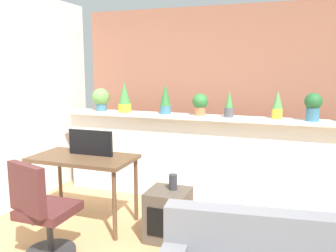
{
  "coord_description": "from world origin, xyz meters",
  "views": [
    {
      "loc": [
        0.9,
        -2.24,
        1.7
      ],
      "look_at": [
        -0.29,
        1.09,
        1.1
      ],
      "focal_mm": 37.9,
      "sensor_mm": 36.0,
      "label": 1
    }
  ],
  "objects_px": {
    "potted_plant_1": "(125,98)",
    "vase_on_shelf": "(173,182)",
    "potted_plant_0": "(101,98)",
    "tv_monitor": "(91,143)",
    "potted_plant_2": "(165,99)",
    "desk": "(83,164)",
    "potted_plant_6": "(313,105)",
    "potted_plant_4": "(229,105)",
    "office_chair": "(43,219)",
    "side_cube_shelf": "(168,215)",
    "potted_plant_3": "(200,103)",
    "potted_plant_5": "(278,105)"
  },
  "relations": [
    {
      "from": "potted_plant_1",
      "to": "vase_on_shelf",
      "type": "relative_size",
      "value": 2.55
    },
    {
      "from": "potted_plant_0",
      "to": "tv_monitor",
      "type": "relative_size",
      "value": 0.6
    },
    {
      "from": "potted_plant_2",
      "to": "desk",
      "type": "bearing_deg",
      "value": -118.59
    },
    {
      "from": "potted_plant_6",
      "to": "desk",
      "type": "xyz_separation_m",
      "value": [
        -2.3,
        -1.0,
        -0.61
      ]
    },
    {
      "from": "potted_plant_6",
      "to": "tv_monitor",
      "type": "height_order",
      "value": "potted_plant_6"
    },
    {
      "from": "potted_plant_4",
      "to": "office_chair",
      "type": "distance_m",
      "value": 2.37
    },
    {
      "from": "potted_plant_0",
      "to": "side_cube_shelf",
      "type": "height_order",
      "value": "potted_plant_0"
    },
    {
      "from": "desk",
      "to": "vase_on_shelf",
      "type": "relative_size",
      "value": 7.15
    },
    {
      "from": "potted_plant_2",
      "to": "side_cube_shelf",
      "type": "xyz_separation_m",
      "value": [
        0.42,
        -1.08,
        -1.04
      ]
    },
    {
      "from": "potted_plant_3",
      "to": "potted_plant_5",
      "type": "relative_size",
      "value": 0.84
    },
    {
      "from": "potted_plant_3",
      "to": "desk",
      "type": "relative_size",
      "value": 0.25
    },
    {
      "from": "potted_plant_4",
      "to": "potted_plant_6",
      "type": "relative_size",
      "value": 1.02
    },
    {
      "from": "potted_plant_4",
      "to": "potted_plant_1",
      "type": "bearing_deg",
      "value": 179.77
    },
    {
      "from": "desk",
      "to": "tv_monitor",
      "type": "distance_m",
      "value": 0.24
    },
    {
      "from": "potted_plant_1",
      "to": "potted_plant_3",
      "type": "relative_size",
      "value": 1.44
    },
    {
      "from": "potted_plant_0",
      "to": "tv_monitor",
      "type": "distance_m",
      "value": 1.11
    },
    {
      "from": "vase_on_shelf",
      "to": "tv_monitor",
      "type": "bearing_deg",
      "value": 175.58
    },
    {
      "from": "potted_plant_4",
      "to": "desk",
      "type": "distance_m",
      "value": 1.8
    },
    {
      "from": "potted_plant_3",
      "to": "potted_plant_2",
      "type": "bearing_deg",
      "value": 179.09
    },
    {
      "from": "vase_on_shelf",
      "to": "side_cube_shelf",
      "type": "bearing_deg",
      "value": -121.86
    },
    {
      "from": "potted_plant_0",
      "to": "potted_plant_2",
      "type": "distance_m",
      "value": 0.93
    },
    {
      "from": "potted_plant_2",
      "to": "side_cube_shelf",
      "type": "height_order",
      "value": "potted_plant_2"
    },
    {
      "from": "potted_plant_0",
      "to": "potted_plant_3",
      "type": "relative_size",
      "value": 1.13
    },
    {
      "from": "potted_plant_4",
      "to": "potted_plant_3",
      "type": "bearing_deg",
      "value": 176.75
    },
    {
      "from": "tv_monitor",
      "to": "potted_plant_5",
      "type": "bearing_deg",
      "value": 27.66
    },
    {
      "from": "potted_plant_2",
      "to": "potted_plant_5",
      "type": "relative_size",
      "value": 1.18
    },
    {
      "from": "potted_plant_6",
      "to": "desk",
      "type": "relative_size",
      "value": 0.28
    },
    {
      "from": "potted_plant_6",
      "to": "vase_on_shelf",
      "type": "height_order",
      "value": "potted_plant_6"
    },
    {
      "from": "office_chair",
      "to": "vase_on_shelf",
      "type": "relative_size",
      "value": 5.92
    },
    {
      "from": "potted_plant_6",
      "to": "potted_plant_0",
      "type": "bearing_deg",
      "value": 179.46
    },
    {
      "from": "potted_plant_4",
      "to": "vase_on_shelf",
      "type": "relative_size",
      "value": 2.08
    },
    {
      "from": "potted_plant_3",
      "to": "potted_plant_4",
      "type": "xyz_separation_m",
      "value": [
        0.36,
        -0.02,
        -0.01
      ]
    },
    {
      "from": "potted_plant_6",
      "to": "desk",
      "type": "height_order",
      "value": "potted_plant_6"
    },
    {
      "from": "potted_plant_6",
      "to": "side_cube_shelf",
      "type": "bearing_deg",
      "value": -141.27
    },
    {
      "from": "office_chair",
      "to": "potted_plant_2",
      "type": "bearing_deg",
      "value": 75.56
    },
    {
      "from": "potted_plant_4",
      "to": "tv_monitor",
      "type": "bearing_deg",
      "value": -145.15
    },
    {
      "from": "potted_plant_6",
      "to": "potted_plant_5",
      "type": "bearing_deg",
      "value": 171.47
    },
    {
      "from": "potted_plant_1",
      "to": "potted_plant_5",
      "type": "relative_size",
      "value": 1.21
    },
    {
      "from": "potted_plant_5",
      "to": "vase_on_shelf",
      "type": "relative_size",
      "value": 2.12
    },
    {
      "from": "desk",
      "to": "tv_monitor",
      "type": "relative_size",
      "value": 2.13
    },
    {
      "from": "potted_plant_3",
      "to": "potted_plant_4",
      "type": "height_order",
      "value": "potted_plant_4"
    },
    {
      "from": "potted_plant_0",
      "to": "vase_on_shelf",
      "type": "distance_m",
      "value": 1.86
    },
    {
      "from": "potted_plant_6",
      "to": "desk",
      "type": "distance_m",
      "value": 2.58
    },
    {
      "from": "potted_plant_4",
      "to": "side_cube_shelf",
      "type": "bearing_deg",
      "value": -110.43
    },
    {
      "from": "tv_monitor",
      "to": "vase_on_shelf",
      "type": "xyz_separation_m",
      "value": [
        0.97,
        -0.07,
        -0.31
      ]
    },
    {
      "from": "potted_plant_0",
      "to": "potted_plant_4",
      "type": "distance_m",
      "value": 1.74
    },
    {
      "from": "potted_plant_6",
      "to": "tv_monitor",
      "type": "xyz_separation_m",
      "value": [
        -2.25,
        -0.92,
        -0.39
      ]
    },
    {
      "from": "potted_plant_2",
      "to": "office_chair",
      "type": "height_order",
      "value": "potted_plant_2"
    },
    {
      "from": "potted_plant_0",
      "to": "vase_on_shelf",
      "type": "relative_size",
      "value": 2.0
    },
    {
      "from": "potted_plant_5",
      "to": "side_cube_shelf",
      "type": "height_order",
      "value": "potted_plant_5"
    }
  ]
}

